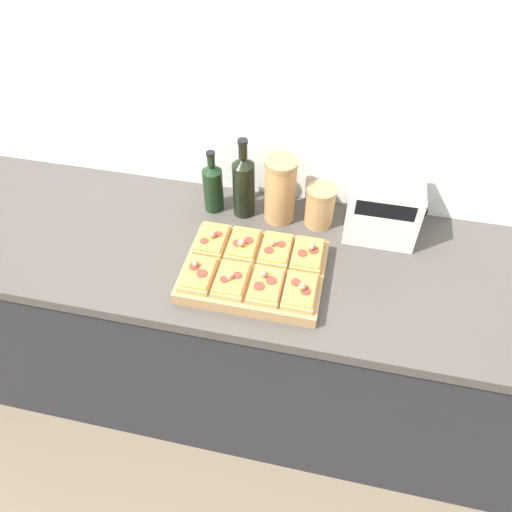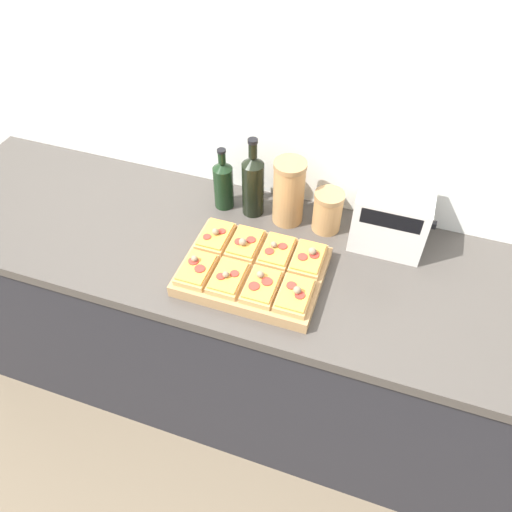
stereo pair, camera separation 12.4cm
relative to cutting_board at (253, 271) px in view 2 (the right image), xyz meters
The scene contains 17 objects.
ground_plane 0.97m from the cutting_board, 76.19° to the right, with size 12.00×12.00×0.00m, color brown.
wall_back 0.55m from the cutting_board, 83.08° to the left, with size 6.00×0.06×2.50m.
kitchen_counter 0.49m from the cutting_board, 60.49° to the left, with size 2.63×0.67×0.92m.
cutting_board is the anchor object (origin of this frame).
pizza_slice_back_left 0.18m from the cutting_board, 153.85° to the left, with size 0.10×0.15×0.05m.
pizza_slice_back_midleft 0.10m from the cutting_board, 124.47° to the left, with size 0.10×0.15×0.05m.
pizza_slice_back_midright 0.10m from the cutting_board, 55.98° to the left, with size 0.10×0.15×0.05m.
pizza_slice_back_right 0.18m from the cutting_board, 26.26° to the left, with size 0.10×0.15×0.05m.
pizza_slice_front_left 0.18m from the cutting_board, 154.00° to the right, with size 0.10×0.15×0.05m.
pizza_slice_front_midleft 0.10m from the cutting_board, 124.05° to the right, with size 0.10×0.15×0.05m.
pizza_slice_front_midright 0.10m from the cutting_board, 55.84° to the right, with size 0.10×0.15×0.05m.
pizza_slice_front_right 0.18m from the cutting_board, 26.16° to the right, with size 0.10×0.15×0.05m.
olive_oil_bottle 0.37m from the cutting_board, 125.81° to the left, with size 0.07×0.07×0.24m.
wine_bottle 0.33m from the cutting_board, 109.02° to the left, with size 0.08×0.08×0.30m.
grain_jar_tall 0.32m from the cutting_board, 84.86° to the left, with size 0.11×0.11×0.24m.
grain_jar_short 0.35m from the cutting_board, 60.57° to the left, with size 0.10×0.10×0.15m.
toaster_oven 0.49m from the cutting_board, 38.10° to the left, with size 0.26×0.18×0.21m.
Camera 2 is at (0.30, -0.78, 2.13)m, focal length 35.00 mm.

